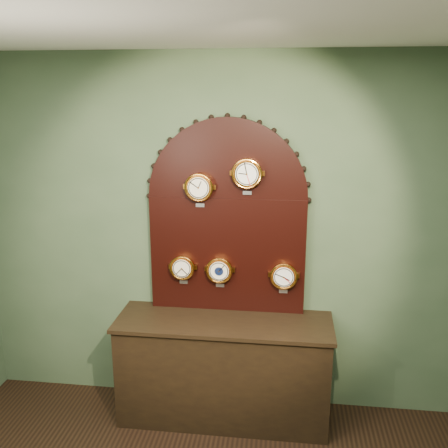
# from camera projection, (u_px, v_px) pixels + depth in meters

# --- Properties ---
(wall_back) EXTENTS (4.00, 0.00, 4.00)m
(wall_back) POSITION_uv_depth(u_px,v_px,m) (228.00, 238.00, 3.90)
(wall_back) COLOR #40563B
(wall_back) RESTS_ON ground
(shop_counter) EXTENTS (1.60, 0.50, 0.80)m
(shop_counter) POSITION_uv_depth(u_px,v_px,m) (224.00, 371.00, 3.90)
(shop_counter) COLOR black
(shop_counter) RESTS_ON ground_plane
(display_board) EXTENTS (1.26, 0.06, 1.53)m
(display_board) POSITION_uv_depth(u_px,v_px,m) (227.00, 211.00, 3.79)
(display_board) COLOR black
(display_board) RESTS_ON shop_counter
(roman_clock) EXTENTS (0.21, 0.08, 0.27)m
(roman_clock) POSITION_uv_depth(u_px,v_px,m) (199.00, 187.00, 3.70)
(roman_clock) COLOR orange
(roman_clock) RESTS_ON display_board
(arabic_clock) EXTENTS (0.23, 0.08, 0.28)m
(arabic_clock) POSITION_uv_depth(u_px,v_px,m) (247.00, 174.00, 3.63)
(arabic_clock) COLOR orange
(arabic_clock) RESTS_ON display_board
(hygrometer) EXTENTS (0.19, 0.08, 0.25)m
(hygrometer) POSITION_uv_depth(u_px,v_px,m) (183.00, 267.00, 3.88)
(hygrometer) COLOR orange
(hygrometer) RESTS_ON display_board
(barometer) EXTENTS (0.21, 0.08, 0.26)m
(barometer) POSITION_uv_depth(u_px,v_px,m) (219.00, 270.00, 3.85)
(barometer) COLOR orange
(barometer) RESTS_ON display_board
(tide_clock) EXTENTS (0.21, 0.08, 0.26)m
(tide_clock) POSITION_uv_depth(u_px,v_px,m) (284.00, 276.00, 3.80)
(tide_clock) COLOR orange
(tide_clock) RESTS_ON display_board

